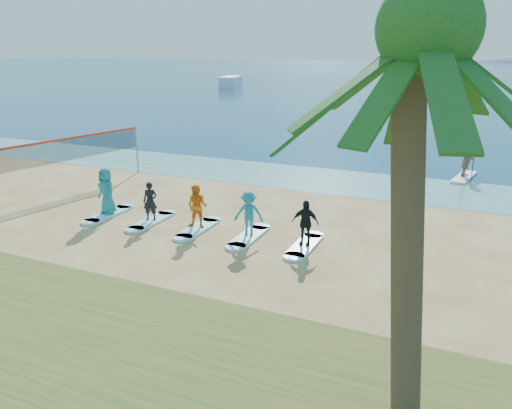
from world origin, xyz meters
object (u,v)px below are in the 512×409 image
at_px(boat_offshore_a, 231,87).
at_px(student_2, 197,207).
at_px(palm_tree, 428,33).
at_px(student_0, 107,191).
at_px(surfboard_0, 109,214).
at_px(paddleboarder, 466,162).
at_px(surfboard_3, 249,237).
at_px(volleyball_net, 62,151).
at_px(student_3, 249,214).
at_px(paddleboard, 464,177).
at_px(surfboard_1, 152,221).
at_px(surfboard_2, 198,228).
at_px(student_1, 150,201).
at_px(student_4, 305,223).
at_px(surfboard_4, 304,245).

bearing_deg(boat_offshore_a, student_2, -79.51).
bearing_deg(student_2, palm_tree, -49.26).
bearing_deg(student_2, student_0, 171.73).
bearing_deg(surfboard_0, paddleboarder, 43.86).
distance_m(surfboard_0, student_0, 0.97).
distance_m(student_2, surfboard_3, 2.24).
distance_m(volleyball_net, surfboard_3, 10.85).
height_order(student_2, student_3, student_3).
xyz_separation_m(volleyball_net, student_0, (4.27, -2.11, -0.89)).
height_order(paddleboard, surfboard_1, paddleboard).
relative_size(paddleboarder, student_0, 0.82).
bearing_deg(paddleboard, boat_offshore_a, 137.39).
bearing_deg(student_0, paddleboard, 62.49).
height_order(paddleboarder, student_3, student_3).
relative_size(paddleboard, surfboard_2, 1.36).
relative_size(boat_offshore_a, surfboard_0, 3.69).
bearing_deg(palm_tree, student_1, 145.25).
height_order(student_0, surfboard_2, student_0).
distance_m(paddleboard, paddleboarder, 0.82).
distance_m(boat_offshore_a, student_1, 71.73).
bearing_deg(volleyball_net, student_4, -9.52).
xyz_separation_m(boat_offshore_a, student_2, (31.59, -65.37, 0.89)).
xyz_separation_m(surfboard_1, student_1, (0.00, 0.00, 0.79)).
height_order(palm_tree, paddleboard, palm_tree).
bearing_deg(surfboard_1, surfboard_3, 0.00).
height_order(palm_tree, student_3, palm_tree).
relative_size(palm_tree, surfboard_4, 3.58).
distance_m(surfboard_0, surfboard_1, 2.07).
relative_size(paddleboarder, surfboard_4, 0.69).
xyz_separation_m(surfboard_0, surfboard_1, (2.07, 0.00, 0.00)).
relative_size(surfboard_0, surfboard_1, 1.00).
xyz_separation_m(surfboard_1, surfboard_4, (6.21, 0.00, 0.00)).
relative_size(surfboard_1, surfboard_2, 1.00).
bearing_deg(surfboard_4, surfboard_2, 180.00).
relative_size(student_2, student_3, 0.99).
height_order(paddleboarder, surfboard_1, paddleboarder).
height_order(surfboard_0, surfboard_1, same).
xyz_separation_m(student_1, student_3, (4.14, 0.00, 0.06)).
height_order(boat_offshore_a, surfboard_2, boat_offshore_a).
bearing_deg(surfboard_1, student_2, 0.00).
bearing_deg(surfboard_2, boat_offshore_a, 115.79).
bearing_deg(student_2, surfboard_4, -8.27).
distance_m(student_3, surfboard_4, 2.24).
distance_m(paddleboard, surfboard_1, 16.33).
distance_m(paddleboarder, student_3, 13.96).
bearing_deg(student_1, surfboard_4, -19.59).
bearing_deg(paddleboarder, student_0, 146.31).
xyz_separation_m(palm_tree, student_1, (-10.27, 7.12, -5.75)).
bearing_deg(boat_offshore_a, student_0, -82.52).
height_order(paddleboard, surfboard_0, paddleboard).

